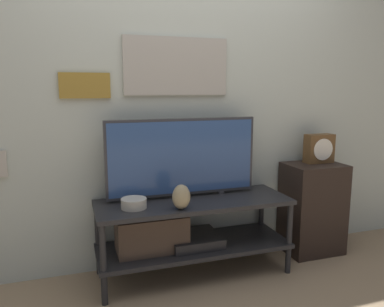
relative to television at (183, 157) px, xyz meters
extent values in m
plane|color=#997F60|center=(0.05, -0.38, -0.84)|extent=(12.00, 12.00, 0.00)
cube|color=beige|center=(0.05, 0.18, 0.51)|extent=(6.40, 0.06, 2.70)
cube|color=#B2ADA3|center=(0.00, 0.14, 0.63)|extent=(0.76, 0.02, 0.41)
cube|color=#B2BCC6|center=(0.00, 0.13, 0.63)|extent=(0.73, 0.01, 0.37)
cube|color=olive|center=(-0.64, 0.14, 0.50)|extent=(0.33, 0.02, 0.17)
cube|color=beige|center=(-0.64, 0.13, 0.50)|extent=(0.30, 0.01, 0.13)
cube|color=#232326|center=(0.05, -0.10, -0.31)|extent=(1.36, 0.47, 0.03)
cube|color=#232326|center=(0.05, -0.10, -0.63)|extent=(1.36, 0.47, 0.03)
cylinder|color=#232326|center=(-0.60, -0.31, -0.56)|extent=(0.04, 0.04, 0.55)
cylinder|color=#232326|center=(0.70, -0.31, -0.56)|extent=(0.04, 0.04, 0.55)
cylinder|color=#232326|center=(-0.60, 0.10, -0.56)|extent=(0.04, 0.04, 0.55)
cylinder|color=#232326|center=(0.70, 0.10, -0.56)|extent=(0.04, 0.04, 0.55)
cube|color=black|center=(0.05, -0.10, -0.58)|extent=(0.36, 0.33, 0.07)
cube|color=#47382D|center=(-0.26, -0.10, -0.49)|extent=(0.47, 0.26, 0.25)
cylinder|color=#333338|center=(-0.30, 0.00, -0.28)|extent=(0.05, 0.05, 0.02)
cylinder|color=#333338|center=(0.30, 0.00, -0.28)|extent=(0.05, 0.05, 0.02)
cube|color=#333338|center=(0.00, 0.00, 0.00)|extent=(1.08, 0.04, 0.54)
cube|color=#33518C|center=(0.00, -0.01, 0.00)|extent=(1.05, 0.01, 0.51)
ellipsoid|color=tan|center=(-0.09, -0.26, -0.21)|extent=(0.12, 0.10, 0.16)
cylinder|color=beige|center=(-0.38, -0.15, -0.26)|extent=(0.17, 0.17, 0.06)
cube|color=black|center=(1.08, -0.04, -0.47)|extent=(0.45, 0.34, 0.73)
cube|color=brown|center=(1.15, 0.00, 0.00)|extent=(0.23, 0.10, 0.23)
cylinder|color=white|center=(1.15, -0.05, 0.00)|extent=(0.17, 0.01, 0.17)
camera|label=1|loc=(-0.75, -2.49, 0.48)|focal=35.00mm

